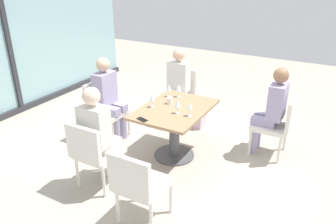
# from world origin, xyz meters

# --- Properties ---
(ground_plane) EXTENTS (12.00, 12.00, 0.00)m
(ground_plane) POSITION_xyz_m (0.00, 0.00, 0.00)
(ground_plane) COLOR #A89E8E
(window_wall_backdrop) EXTENTS (5.74, 0.10, 2.70)m
(window_wall_backdrop) POSITION_xyz_m (0.00, 3.20, 1.21)
(window_wall_backdrop) COLOR #8FB7BC
(window_wall_backdrop) RESTS_ON ground_plane
(dining_table_main) EXTENTS (1.15, 0.83, 0.73)m
(dining_table_main) POSITION_xyz_m (0.00, 0.00, 0.53)
(dining_table_main) COLOR #997551
(dining_table_main) RESTS_ON ground_plane
(chair_far_right) EXTENTS (0.51, 0.46, 0.87)m
(chair_far_right) POSITION_xyz_m (1.08, 0.48, 0.50)
(chair_far_right) COLOR silver
(chair_far_right) RESTS_ON ground_plane
(chair_near_window) EXTENTS (0.46, 0.51, 0.87)m
(chair_near_window) POSITION_xyz_m (0.00, 1.21, 0.50)
(chair_near_window) COLOR silver
(chair_near_window) RESTS_ON ground_plane
(chair_far_left) EXTENTS (0.51, 0.46, 0.87)m
(chair_far_left) POSITION_xyz_m (-1.08, 0.48, 0.50)
(chair_far_left) COLOR silver
(chair_far_left) RESTS_ON ground_plane
(chair_front_right) EXTENTS (0.46, 0.50, 0.87)m
(chair_front_right) POSITION_xyz_m (0.72, -1.21, 0.50)
(chair_front_right) COLOR silver
(chair_front_right) RESTS_ON ground_plane
(chair_side_end) EXTENTS (0.50, 0.46, 0.87)m
(chair_side_end) POSITION_xyz_m (-1.34, -0.32, 0.50)
(chair_side_end) COLOR silver
(chair_side_end) RESTS_ON ground_plane
(person_far_right) EXTENTS (0.39, 0.34, 1.26)m
(person_far_right) POSITION_xyz_m (0.97, 0.48, 0.70)
(person_far_right) COLOR silver
(person_far_right) RESTS_ON ground_plane
(person_near_window) EXTENTS (0.34, 0.39, 1.26)m
(person_near_window) POSITION_xyz_m (-0.00, 1.10, 0.70)
(person_near_window) COLOR #9E93B7
(person_near_window) RESTS_ON ground_plane
(person_far_left) EXTENTS (0.39, 0.34, 1.26)m
(person_far_left) POSITION_xyz_m (-0.97, 0.48, 0.70)
(person_far_left) COLOR silver
(person_far_left) RESTS_ON ground_plane
(person_front_right) EXTENTS (0.34, 0.39, 1.26)m
(person_front_right) POSITION_xyz_m (0.72, -1.10, 0.70)
(person_front_right) COLOR #9E93B7
(person_front_right) RESTS_ON ground_plane
(wine_glass_0) EXTENTS (0.07, 0.07, 0.18)m
(wine_glass_0) POSITION_xyz_m (-0.11, 0.27, 0.86)
(wine_glass_0) COLOR silver
(wine_glass_0) RESTS_ON dining_table_main
(wine_glass_1) EXTENTS (0.07, 0.07, 0.18)m
(wine_glass_1) POSITION_xyz_m (0.33, 0.27, 0.86)
(wine_glass_1) COLOR silver
(wine_glass_1) RESTS_ON dining_table_main
(wine_glass_2) EXTENTS (0.07, 0.07, 0.18)m
(wine_glass_2) POSITION_xyz_m (-0.13, -0.11, 0.86)
(wine_glass_2) COLOR silver
(wine_glass_2) RESTS_ON dining_table_main
(wine_glass_3) EXTENTS (0.07, 0.07, 0.18)m
(wine_glass_3) POSITION_xyz_m (-0.13, -0.28, 0.86)
(wine_glass_3) COLOR silver
(wine_glass_3) RESTS_ON dining_table_main
(wine_glass_4) EXTENTS (0.07, 0.07, 0.18)m
(wine_glass_4) POSITION_xyz_m (0.38, 0.14, 0.86)
(wine_glass_4) COLOR silver
(wine_glass_4) RESTS_ON dining_table_main
(coffee_cup) EXTENTS (0.08, 0.08, 0.09)m
(coffee_cup) POSITION_xyz_m (0.10, 0.13, 0.78)
(coffee_cup) COLOR white
(coffee_cup) RESTS_ON dining_table_main
(cell_phone_on_table) EXTENTS (0.11, 0.16, 0.01)m
(cell_phone_on_table) POSITION_xyz_m (-0.51, 0.18, 0.73)
(cell_phone_on_table) COLOR black
(cell_phone_on_table) RESTS_ON dining_table_main
(handbag_0) EXTENTS (0.31, 0.18, 0.28)m
(handbag_0) POSITION_xyz_m (1.03, 0.08, 0.14)
(handbag_0) COLOR beige
(handbag_0) RESTS_ON ground_plane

